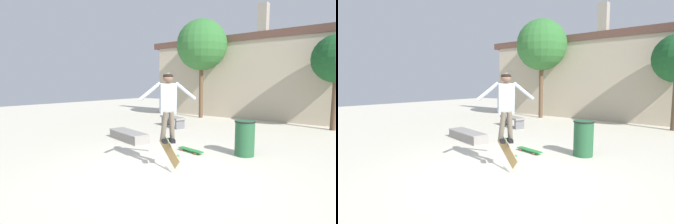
% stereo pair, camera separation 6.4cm
% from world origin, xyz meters
% --- Properties ---
extents(ground_plane, '(40.00, 40.00, 0.00)m').
position_xyz_m(ground_plane, '(0.00, 0.00, 0.00)').
color(ground_plane, beige).
extents(building_backdrop, '(16.30, 0.52, 5.78)m').
position_xyz_m(building_backdrop, '(-0.01, 9.19, 2.29)').
color(building_backdrop, '#B7A88E').
rests_on(building_backdrop, ground_plane).
extents(tree_left, '(2.69, 2.69, 5.25)m').
position_xyz_m(tree_left, '(-4.11, 8.16, 3.89)').
color(tree_left, brown).
rests_on(tree_left, ground_plane).
extents(park_bench, '(1.49, 0.98, 0.45)m').
position_xyz_m(park_bench, '(-3.46, 4.75, 0.32)').
color(park_bench, gray).
rests_on(park_bench, ground_plane).
extents(skate_ledge, '(1.83, 0.96, 0.30)m').
position_xyz_m(skate_ledge, '(-3.01, 1.73, 0.15)').
color(skate_ledge, gray).
rests_on(skate_ledge, ground_plane).
extents(trash_bin, '(0.54, 0.54, 0.92)m').
position_xyz_m(trash_bin, '(0.73, 2.32, 0.48)').
color(trash_bin, '#235633').
rests_on(trash_bin, ground_plane).
extents(skater, '(0.89, 0.97, 1.49)m').
position_xyz_m(skater, '(-0.15, 0.21, 1.50)').
color(skater, '#9EA8B2').
extents(skateboard_flipping, '(0.79, 0.32, 0.64)m').
position_xyz_m(skateboard_flipping, '(-0.14, 0.24, 0.42)').
color(skateboard_flipping, '#AD894C').
extents(skateboard_resting, '(0.86, 0.36, 0.08)m').
position_xyz_m(skateboard_resting, '(-0.55, 1.72, 0.07)').
color(skateboard_resting, '#237F38').
rests_on(skateboard_resting, ground_plane).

